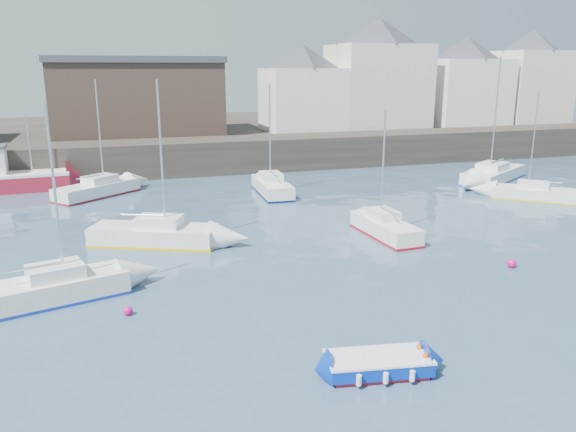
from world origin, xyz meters
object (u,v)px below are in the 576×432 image
object	(u,v)px
buoy_far	(151,227)
buoy_near	(128,315)
blue_dinghy	(378,364)
sailboat_a	(50,289)
sailboat_h	(98,189)
sailboat_b	(154,234)
sailboat_d	(536,193)
sailboat_f	(272,186)
buoy_mid	(511,267)
sailboat_g	(493,174)
sailboat_c	(385,227)
fishing_boat	(6,177)

from	to	relation	value
buoy_far	buoy_near	bearing A→B (deg)	-98.32
blue_dinghy	sailboat_a	world-z (taller)	sailboat_a
sailboat_h	buoy_near	xyz separation A→B (m)	(1.32, -22.43, -0.56)
sailboat_b	sailboat_d	distance (m)	27.63
sailboat_f	buoy_far	size ratio (longest dim) A/B	20.72
sailboat_b	buoy_near	world-z (taller)	sailboat_b
blue_dinghy	buoy_mid	bearing A→B (deg)	33.08
sailboat_d	sailboat_g	bearing A→B (deg)	77.95
blue_dinghy	buoy_mid	size ratio (longest dim) A/B	7.98
blue_dinghy	sailboat_g	xyz separation A→B (m)	(23.42, 25.31, 0.23)
sailboat_f	sailboat_g	bearing A→B (deg)	-2.59
sailboat_c	sailboat_g	size ratio (longest dim) A/B	0.70
sailboat_a	sailboat_g	bearing A→B (deg)	25.58
buoy_near	buoy_far	xyz separation A→B (m)	(1.84, 12.55, 0.00)
sailboat_b	buoy_mid	size ratio (longest dim) A/B	20.14
buoy_near	sailboat_d	bearing A→B (deg)	21.56
blue_dinghy	buoy_near	xyz separation A→B (m)	(-7.31, 6.90, -0.35)
blue_dinghy	fishing_boat	bearing A→B (deg)	114.73
fishing_boat	sailboat_f	xyz separation A→B (m)	(19.51, -7.30, -0.54)
sailboat_d	sailboat_g	distance (m)	7.00
sailboat_f	buoy_mid	size ratio (longest dim) A/B	18.73
sailboat_h	blue_dinghy	bearing A→B (deg)	-73.62
sailboat_b	buoy_far	world-z (taller)	sailboat_b
sailboat_f	sailboat_h	bearing A→B (deg)	166.10
sailboat_a	sailboat_c	world-z (taller)	sailboat_a
sailboat_b	buoy_near	distance (m)	9.16
blue_dinghy	sailboat_g	distance (m)	34.48
blue_dinghy	sailboat_h	world-z (taller)	sailboat_h
buoy_near	buoy_mid	size ratio (longest dim) A/B	0.84
fishing_boat	sailboat_f	bearing A→B (deg)	-20.52
fishing_boat	sailboat_h	world-z (taller)	sailboat_h
buoy_mid	buoy_far	xyz separation A→B (m)	(-16.03, 12.56, 0.00)
sailboat_c	sailboat_g	world-z (taller)	sailboat_g
sailboat_g	fishing_boat	bearing A→B (deg)	168.12
sailboat_a	buoy_near	size ratio (longest dim) A/B	21.91
sailboat_c	buoy_near	bearing A→B (deg)	-155.64
blue_dinghy	sailboat_b	size ratio (longest dim) A/B	0.40
buoy_near	buoy_mid	bearing A→B (deg)	-0.05
sailboat_c	buoy_near	xyz separation A→B (m)	(-14.42, -6.53, -0.55)
blue_dinghy	sailboat_c	distance (m)	15.20
fishing_boat	sailboat_f	world-z (taller)	sailboat_f
sailboat_b	sailboat_f	size ratio (longest dim) A/B	1.08
sailboat_d	sailboat_a	bearing A→B (deg)	-163.94
sailboat_g	sailboat_h	xyz separation A→B (m)	(-32.04, 4.02, -0.03)
blue_dinghy	sailboat_b	world-z (taller)	sailboat_b
sailboat_g	sailboat_f	bearing A→B (deg)	177.41
sailboat_b	buoy_mid	bearing A→B (deg)	-29.16
blue_dinghy	sailboat_b	bearing A→B (deg)	109.25
sailboat_b	sailboat_c	xyz separation A→B (m)	(12.66, -2.44, -0.03)
blue_dinghy	sailboat_c	world-z (taller)	sailboat_c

